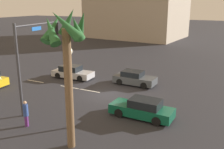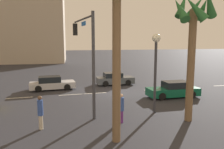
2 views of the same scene
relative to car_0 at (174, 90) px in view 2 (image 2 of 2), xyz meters
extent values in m
plane|color=#28282D|center=(4.61, -3.21, -0.64)|extent=(220.00, 220.00, 0.00)
cube|color=silver|center=(-7.93, -3.21, -0.64)|extent=(2.03, 0.14, 0.01)
cube|color=silver|center=(0.43, -3.21, -0.64)|extent=(1.99, 0.14, 0.01)
cube|color=silver|center=(6.45, -3.21, -0.64)|extent=(2.18, 0.14, 0.01)
cube|color=silver|center=(8.75, -3.21, -0.64)|extent=(2.16, 0.14, 0.01)
cube|color=silver|center=(13.17, -3.21, -0.64)|extent=(2.21, 0.14, 0.01)
cube|color=#0F5138|center=(0.07, 0.00, -0.14)|extent=(4.59, 1.81, 0.68)
cube|color=black|center=(-0.21, 0.01, 0.48)|extent=(2.22, 1.54, 0.56)
cylinder|color=black|center=(1.50, 0.75, -0.32)|extent=(0.65, 0.24, 0.64)
cylinder|color=black|center=(1.46, -0.83, -0.32)|extent=(0.65, 0.24, 0.64)
cylinder|color=black|center=(-1.32, 0.83, -0.32)|extent=(0.65, 0.24, 0.64)
cylinder|color=black|center=(-1.36, -0.75, -0.32)|extent=(0.65, 0.24, 0.64)
cube|color=#B7B7BC|center=(10.35, -6.06, -0.17)|extent=(4.56, 2.01, 0.62)
cube|color=black|center=(10.62, -6.05, 0.43)|extent=(2.23, 1.68, 0.59)
cylinder|color=black|center=(9.00, -6.97, -0.32)|extent=(0.65, 0.25, 0.64)
cylinder|color=black|center=(8.92, -5.29, -0.32)|extent=(0.65, 0.25, 0.64)
cylinder|color=black|center=(11.78, -6.83, -0.32)|extent=(0.65, 0.25, 0.64)
cylinder|color=black|center=(11.69, -5.15, -0.32)|extent=(0.65, 0.25, 0.64)
cube|color=#474C51|center=(3.42, -6.96, -0.13)|extent=(4.21, 1.88, 0.70)
cube|color=black|center=(3.67, -6.96, 0.48)|extent=(2.03, 1.63, 0.52)
cylinder|color=black|center=(2.11, -7.78, -0.32)|extent=(0.64, 0.23, 0.64)
cylinder|color=black|center=(2.14, -6.08, -0.32)|extent=(0.64, 0.23, 0.64)
cylinder|color=black|center=(4.70, -7.83, -0.32)|extent=(0.64, 0.23, 0.64)
cylinder|color=black|center=(4.73, -6.13, -0.32)|extent=(0.64, 0.23, 0.64)
cylinder|color=#38383D|center=(7.82, 3.75, 2.69)|extent=(0.20, 0.20, 6.67)
cylinder|color=#38383D|center=(8.10, 1.16, 5.78)|extent=(0.67, 5.19, 0.12)
cube|color=black|center=(8.37, -1.43, 5.20)|extent=(0.35, 0.35, 0.95)
sphere|color=#360503|center=(8.39, -1.60, 5.50)|extent=(0.20, 0.20, 0.20)
sphere|color=#392605|center=(8.39, -1.60, 5.20)|extent=(0.20, 0.20, 0.20)
sphere|color=green|center=(8.39, -1.60, 4.90)|extent=(0.20, 0.20, 0.20)
cube|color=#1959B2|center=(8.07, 1.42, 5.46)|extent=(0.16, 1.10, 0.28)
cylinder|color=#2D2D33|center=(3.61, 3.64, 1.77)|extent=(0.18, 0.18, 4.83)
sphere|color=#F2EACC|center=(3.61, 3.64, 4.46)|extent=(0.56, 0.56, 0.56)
cylinder|color=#B2A58C|center=(11.00, 4.66, -0.24)|extent=(0.30, 0.30, 0.80)
cylinder|color=#2D478C|center=(11.00, 4.66, 0.60)|extent=(0.39, 0.39, 0.88)
sphere|color=brown|center=(11.00, 4.66, 1.16)|extent=(0.24, 0.24, 0.24)
cylinder|color=#59266B|center=(6.37, 4.83, -0.27)|extent=(0.26, 0.26, 0.75)
cylinder|color=#2D478C|center=(6.37, 4.83, 0.51)|extent=(0.35, 0.35, 0.82)
sphere|color=tan|center=(6.37, 4.83, 1.03)|extent=(0.22, 0.22, 0.22)
cylinder|color=brown|center=(7.35, 7.18, 3.16)|extent=(0.40, 0.40, 7.61)
cylinder|color=brown|center=(2.23, 5.56, 2.72)|extent=(0.44, 0.44, 6.72)
cone|color=#235628|center=(3.11, 5.54, 6.05)|extent=(0.60, 1.64, 1.66)
cone|color=#235628|center=(2.60, 6.26, 6.01)|extent=(1.54, 1.18, 1.57)
cone|color=#235628|center=(1.71, 6.24, 6.31)|extent=(1.61, 1.41, 1.62)
cone|color=#235628|center=(1.60, 5.50, 6.10)|extent=(0.66, 1.16, 1.36)
cone|color=#235628|center=(1.75, 4.90, 6.21)|extent=(1.47, 1.27, 1.66)
cone|color=#235628|center=(2.56, 4.90, 6.35)|extent=(1.27, 1.02, 1.58)
camera|label=1|loc=(-5.90, 16.32, 7.34)|focal=41.62mm
camera|label=2|loc=(10.24, 17.14, 4.21)|focal=35.62mm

